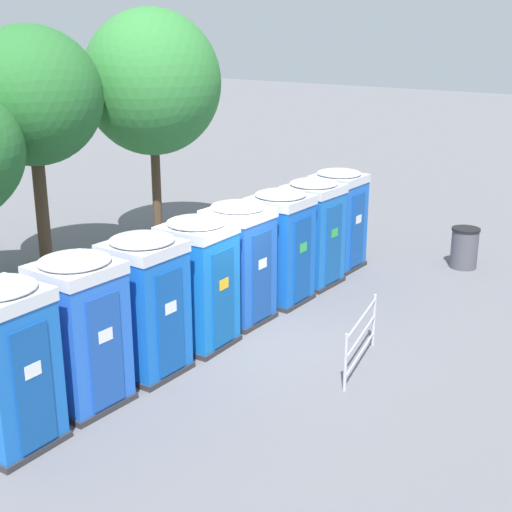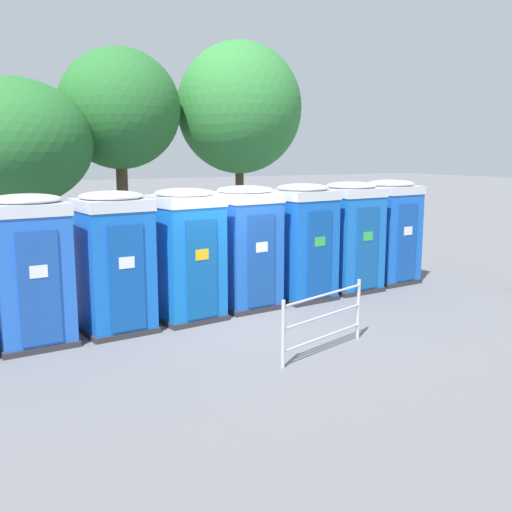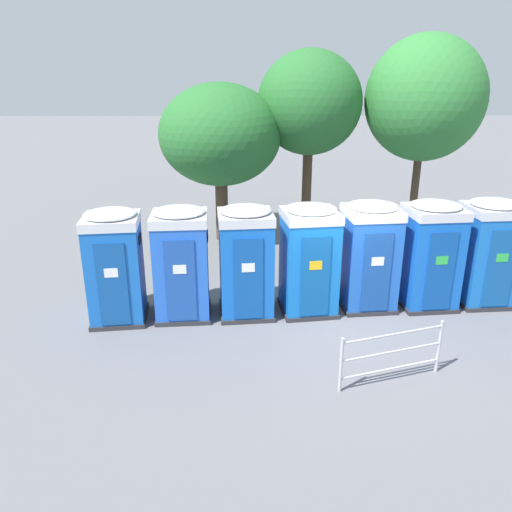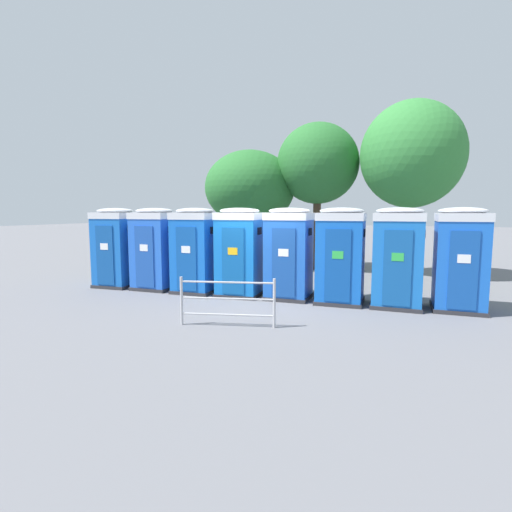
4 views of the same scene
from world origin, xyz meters
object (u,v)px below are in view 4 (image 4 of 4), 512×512
at_px(portapotty_0, 116,247).
at_px(portapotty_5, 341,255).
at_px(portapotty_6, 398,257).
at_px(portapotty_7, 460,259).
at_px(street_tree_2, 318,164).
at_px(street_tree_0, 412,155).
at_px(portapotty_2, 196,250).
at_px(portapotty_1, 155,248).
at_px(event_barrier, 227,300).
at_px(portapotty_4, 289,253).
at_px(portapotty_3, 240,252).
at_px(street_tree_1, 250,188).

xyz_separation_m(portapotty_0, portapotty_5, (7.14, 0.66, -0.00)).
xyz_separation_m(portapotty_0, portapotty_6, (8.57, 0.80, -0.00)).
xyz_separation_m(portapotty_7, street_tree_2, (-5.12, 5.28, 3.06)).
bearing_deg(portapotty_0, street_tree_0, 36.01).
bearing_deg(street_tree_2, portapotty_2, -108.31).
bearing_deg(portapotty_5, portapotty_1, -175.25).
relative_size(portapotty_0, portapotty_7, 1.00).
height_order(portapotty_1, event_barrier, portapotty_1).
bearing_deg(portapotty_4, portapotty_2, -173.09).
height_order(portapotty_2, portapotty_3, same).
height_order(portapotty_3, portapotty_7, same).
xyz_separation_m(portapotty_6, street_tree_2, (-3.70, 5.53, 3.06)).
bearing_deg(portapotty_6, portapotty_0, -174.65).
relative_size(portapotty_0, street_tree_2, 0.42).
bearing_deg(portapotty_3, portapotty_4, 9.23).
bearing_deg(street_tree_2, portapotty_1, -119.23).
xyz_separation_m(street_tree_2, event_barrier, (0.59, -8.87, -3.78)).
bearing_deg(portapotty_2, portapotty_4, 6.91).
bearing_deg(event_barrier, portapotty_6, 46.97).
distance_m(portapotty_3, portapotty_7, 5.74).
bearing_deg(street_tree_1, street_tree_2, 9.82).
distance_m(portapotty_6, event_barrier, 4.62).
distance_m(portapotty_2, portapotty_3, 1.44).
bearing_deg(portapotty_7, portapotty_2, -173.68).
xyz_separation_m(portapotty_5, street_tree_1, (-5.12, 5.19, 2.13)).
height_order(portapotty_5, street_tree_0, street_tree_0).
relative_size(street_tree_1, street_tree_2, 0.84).
height_order(portapotty_2, portapotty_6, same).
height_order(portapotty_0, event_barrier, portapotty_0).
xyz_separation_m(portapotty_6, street_tree_1, (-6.55, 5.04, 2.13)).
bearing_deg(event_barrier, portapotty_1, 146.04).
xyz_separation_m(portapotty_5, event_barrier, (-1.69, -3.19, -0.72)).
height_order(portapotty_3, street_tree_0, street_tree_0).
bearing_deg(street_tree_0, street_tree_2, 177.16).
distance_m(portapotty_5, street_tree_0, 6.51).
xyz_separation_m(portapotty_4, portapotty_7, (4.28, 0.44, 0.00)).
bearing_deg(street_tree_0, portapotty_7, -73.45).
distance_m(portapotty_0, street_tree_1, 6.54).
bearing_deg(portapotty_1, street_tree_0, 40.29).
distance_m(portapotty_0, portapotty_5, 7.17).
height_order(portapotty_4, event_barrier, portapotty_4).
relative_size(portapotty_1, street_tree_0, 0.39).
height_order(portapotty_2, portapotty_4, same).
bearing_deg(event_barrier, portapotty_5, 62.14).
bearing_deg(portapotty_2, portapotty_1, -176.75).
distance_m(portapotty_0, portapotty_6, 8.61).
xyz_separation_m(portapotty_2, portapotty_6, (5.71, 0.54, -0.00)).
distance_m(street_tree_1, street_tree_2, 3.03).
distance_m(portapotty_0, street_tree_0, 10.95).
xyz_separation_m(street_tree_0, street_tree_1, (-6.45, -0.31, -1.08)).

